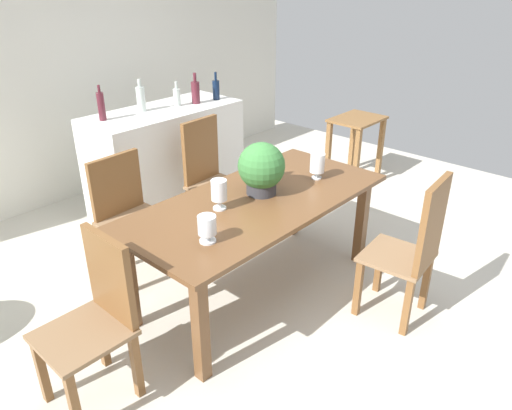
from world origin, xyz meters
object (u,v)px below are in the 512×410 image
chair_head_end (97,313)px  chair_near_right (414,246)px  chair_far_left (126,209)px  crystal_vase_right (207,226)px  wine_bottle_dark (177,97)px  crystal_vase_center_near (219,192)px  wine_bottle_green (196,92)px  chair_far_right (209,172)px  wine_bottle_tall (101,106)px  wine_glass (278,163)px  wine_bottle_clear (141,98)px  side_table (356,135)px  crystal_vase_left (317,163)px  flower_centerpiece (262,168)px  dining_table (257,212)px  wine_bottle_amber (216,89)px

chair_head_end → chair_near_right: bearing=61.3°
chair_far_left → crystal_vase_right: (-0.18, -1.12, 0.33)m
crystal_vase_right → wine_bottle_dark: 2.18m
crystal_vase_center_near → wine_bottle_green: wine_bottle_green is taller
chair_far_right → wine_bottle_tall: 1.06m
chair_head_end → wine_glass: bearing=95.7°
crystal_vase_center_near → wine_bottle_dark: wine_bottle_dark is taller
chair_head_end → crystal_vase_center_near: bearing=95.2°
wine_bottle_clear → side_table: wine_bottle_clear is taller
crystal_vase_left → wine_bottle_green: size_ratio=0.68×
crystal_vase_center_near → crystal_vase_right: crystal_vase_center_near is taller
chair_near_right → wine_bottle_dark: (0.20, 2.55, 0.52)m
crystal_vase_right → chair_far_right: bearing=47.1°
crystal_vase_right → wine_bottle_clear: (0.92, 1.86, 0.26)m
chair_far_left → crystal_vase_center_near: 0.95m
chair_head_end → wine_bottle_dark: bearing=130.4°
chair_far_right → wine_bottle_clear: 0.93m
chair_far_left → flower_centerpiece: flower_centerpiece is taller
crystal_vase_left → wine_bottle_green: wine_bottle_green is taller
chair_near_right → crystal_vase_right: bearing=-41.5°
side_table → wine_bottle_clear: bearing=151.9°
wine_glass → crystal_vase_left: bearing=-55.8°
chair_far_left → crystal_vase_left: (1.00, -1.04, 0.35)m
wine_glass → chair_far_left: bearing=136.3°
dining_table → wine_bottle_amber: 1.89m
crystal_vase_center_near → crystal_vase_left: bearing=-11.6°
chair_far_right → wine_bottle_tall: (-0.52, 0.74, 0.56)m
wine_bottle_dark → flower_centerpiece: bearing=-109.7°
dining_table → side_table: bearing=15.1°
crystal_vase_center_near → wine_bottle_amber: (1.34, 1.42, 0.21)m
chair_head_end → crystal_vase_left: size_ratio=4.88×
chair_near_right → wine_bottle_clear: wine_bottle_clear is taller
wine_glass → wine_bottle_amber: bearing=63.8°
wine_bottle_tall → crystal_vase_right: bearing=-105.7°
crystal_vase_left → wine_bottle_amber: bearing=72.5°
wine_glass → wine_bottle_clear: size_ratio=0.52×
wine_bottle_amber → wine_bottle_clear: (-0.76, 0.18, 0.02)m
dining_table → crystal_vase_center_near: 0.37m
chair_near_right → wine_glass: (-0.05, 1.10, 0.30)m
wine_bottle_green → flower_centerpiece: bearing=-116.3°
crystal_vase_right → wine_bottle_tall: wine_bottle_tall is taller
chair_far_right → side_table: bearing=-12.9°
wine_bottle_amber → wine_bottle_tall: bearing=170.7°
dining_table → crystal_vase_center_near: size_ratio=9.51×
chair_near_right → side_table: bearing=-145.0°
crystal_vase_left → wine_bottle_dark: bearing=87.2°
crystal_vase_center_near → wine_bottle_amber: wine_bottle_amber is taller
wine_bottle_dark → side_table: (1.66, -0.97, -0.56)m
dining_table → wine_bottle_tall: wine_bottle_tall is taller
chair_far_left → crystal_vase_center_near: bearing=-81.9°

